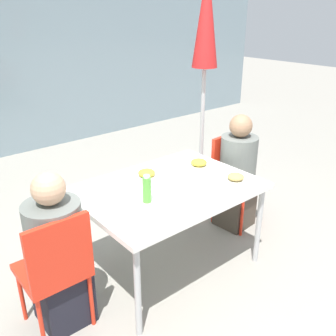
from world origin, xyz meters
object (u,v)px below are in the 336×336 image
(chair_left, at_px, (56,266))
(bottle, at_px, (147,189))
(person_left, at_px, (58,257))
(drinking_cup, at_px, (96,196))
(closed_umbrella, at_px, (205,36))
(chair_right, at_px, (233,173))
(person_right, at_px, (237,176))
(salad_bowl, at_px, (193,200))

(chair_left, bearing_deg, bottle, -1.63)
(person_left, bearing_deg, bottle, -8.80)
(chair_left, height_order, bottle, bottle)
(chair_left, distance_m, drinking_cup, 0.54)
(closed_umbrella, relative_size, bottle, 11.88)
(chair_left, height_order, chair_right, same)
(person_right, bearing_deg, closed_umbrella, -113.31)
(person_left, bearing_deg, closed_umbrella, 21.36)
(chair_left, bearing_deg, person_right, 5.08)
(closed_umbrella, relative_size, salad_bowl, 12.38)
(chair_right, height_order, bottle, bottle)
(chair_left, height_order, person_right, person_right)
(chair_right, distance_m, bottle, 1.30)
(person_left, relative_size, drinking_cup, 13.23)
(chair_right, xyz_separation_m, bottle, (-1.23, -0.26, 0.31))
(chair_right, bearing_deg, chair_left, 2.01)
(closed_umbrella, xyz_separation_m, drinking_cup, (-1.70, -0.67, -0.95))
(chair_left, height_order, person_left, person_left)
(chair_left, distance_m, closed_umbrella, 2.59)
(chair_left, relative_size, closed_umbrella, 0.36)
(chair_left, xyz_separation_m, salad_bowl, (0.93, -0.25, 0.24))
(chair_right, relative_size, closed_umbrella, 0.36)
(drinking_cup, bearing_deg, chair_right, 1.25)
(person_left, bearing_deg, salad_bowl, -20.00)
(bottle, bearing_deg, chair_right, 12.08)
(person_left, height_order, closed_umbrella, closed_umbrella)
(chair_left, xyz_separation_m, person_right, (1.88, 0.16, 0.01))
(bottle, bearing_deg, drinking_cup, 139.39)
(salad_bowl, bearing_deg, person_left, 159.63)
(person_right, xyz_separation_m, salad_bowl, (-0.96, -0.40, 0.23))
(person_left, relative_size, bottle, 5.41)
(chair_left, distance_m, bottle, 0.76)
(chair_left, distance_m, chair_right, 1.94)
(chair_left, distance_m, person_left, 0.09)
(chair_left, bearing_deg, salad_bowl, -14.49)
(person_right, relative_size, bottle, 5.48)
(bottle, bearing_deg, salad_bowl, -43.56)
(closed_umbrella, bearing_deg, chair_left, -157.59)
(person_left, height_order, chair_right, person_left)
(closed_umbrella, bearing_deg, person_right, -108.24)
(closed_umbrella, bearing_deg, person_left, -159.00)
(person_right, xyz_separation_m, bottle, (-1.19, -0.18, 0.31))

